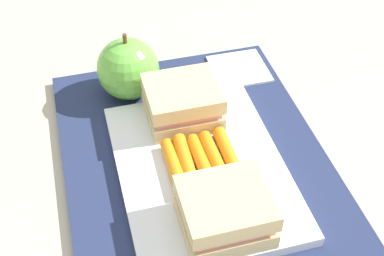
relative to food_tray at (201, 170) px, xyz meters
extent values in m
plane|color=#B7AD99|center=(0.03, 0.00, -0.02)|extent=(2.40, 2.40, 0.00)
cube|color=navy|center=(0.03, 0.00, -0.01)|extent=(0.36, 0.28, 0.01)
cube|color=white|center=(0.00, 0.00, 0.00)|extent=(0.23, 0.17, 0.01)
cube|color=#DBC189|center=(-0.08, 0.00, 0.01)|extent=(0.07, 0.08, 0.02)
cube|color=pink|center=(-0.08, 0.00, 0.03)|extent=(0.07, 0.07, 0.01)
cube|color=#DBC189|center=(-0.08, 0.00, 0.04)|extent=(0.07, 0.08, 0.02)
cube|color=#DBC189|center=(0.08, 0.00, 0.01)|extent=(0.07, 0.08, 0.02)
cube|color=pink|center=(0.08, 0.00, 0.03)|extent=(0.07, 0.07, 0.01)
cube|color=#DBC189|center=(0.08, 0.00, 0.04)|extent=(0.07, 0.08, 0.02)
cylinder|color=orange|center=(0.00, -0.03, 0.01)|extent=(0.08, 0.01, 0.01)
cylinder|color=orange|center=(0.00, -0.01, 0.01)|extent=(0.08, 0.01, 0.02)
cylinder|color=orange|center=(0.00, 0.00, 0.01)|extent=(0.08, 0.01, 0.02)
cylinder|color=orange|center=(0.00, 0.02, 0.01)|extent=(0.08, 0.01, 0.02)
cylinder|color=orange|center=(0.00, 0.03, 0.01)|extent=(0.08, 0.01, 0.02)
sphere|color=#66B742|center=(0.15, 0.05, 0.03)|extent=(0.07, 0.07, 0.07)
cylinder|color=brown|center=(0.15, 0.05, 0.07)|extent=(0.01, 0.01, 0.01)
cube|color=white|center=(0.16, -0.10, 0.00)|extent=(0.07, 0.07, 0.00)
camera|label=1|loc=(-0.35, 0.10, 0.41)|focal=49.10mm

